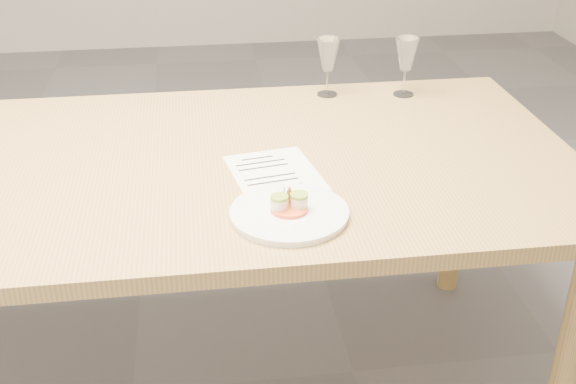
{
  "coord_description": "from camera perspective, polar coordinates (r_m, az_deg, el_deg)",
  "views": [
    {
      "loc": [
        0.24,
        -1.65,
        1.53
      ],
      "look_at": [
        0.42,
        -0.29,
        0.8
      ],
      "focal_mm": 45.0,
      "sensor_mm": 36.0,
      "label": 1
    }
  ],
  "objects": [
    {
      "name": "dinner_plate",
      "position": [
        1.55,
        0.11,
        -1.6
      ],
      "size": [
        0.26,
        0.26,
        0.07
      ],
      "rotation": [
        0.0,
        0.0,
        -0.0
      ],
      "color": "white",
      "rests_on": "dining_table"
    },
    {
      "name": "recipe_sheet",
      "position": [
        1.74,
        -1.07,
        1.52
      ],
      "size": [
        0.24,
        0.28,
        0.0
      ],
      "rotation": [
        0.0,
        0.0,
        0.18
      ],
      "color": "white",
      "rests_on": "dining_table"
    },
    {
      "name": "dining_table",
      "position": [
        1.87,
        -14.26,
        0.18
      ],
      "size": [
        2.4,
        1.0,
        0.75
      ],
      "color": "#B08A4C",
      "rests_on": "ground"
    },
    {
      "name": "wine_glass_1",
      "position": [
        2.2,
        3.19,
        10.68
      ],
      "size": [
        0.07,
        0.07,
        0.18
      ],
      "color": "white",
      "rests_on": "dining_table"
    },
    {
      "name": "wine_glass_2",
      "position": [
        2.22,
        9.33,
        10.6
      ],
      "size": [
        0.07,
        0.07,
        0.18
      ],
      "color": "white",
      "rests_on": "dining_table"
    }
  ]
}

